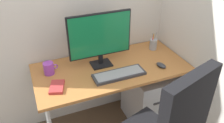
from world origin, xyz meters
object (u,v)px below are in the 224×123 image
object	(u,v)px
pen_holder	(153,44)
coffee_mug	(49,68)
keyboard	(119,74)
mouse	(161,65)
monitor	(100,37)
filing_cabinet	(150,96)
notebook	(57,87)

from	to	relation	value
pen_holder	coffee_mug	xyz separation A→B (m)	(-1.06, -0.05, -0.00)
keyboard	mouse	distance (m)	0.41
monitor	keyboard	xyz separation A→B (m)	(0.08, -0.24, -0.26)
monitor	keyboard	size ratio (longest dim) A/B	1.26
filing_cabinet	monitor	xyz separation A→B (m)	(-0.50, 0.11, 0.73)
pen_holder	notebook	world-z (taller)	pen_holder
keyboard	coffee_mug	bearing A→B (deg)	154.70
keyboard	notebook	world-z (taller)	keyboard
monitor	coffee_mug	world-z (taller)	monitor
filing_cabinet	coffee_mug	distance (m)	1.09
monitor	coffee_mug	size ratio (longest dim) A/B	4.57
filing_cabinet	mouse	world-z (taller)	mouse
filing_cabinet	pen_holder	world-z (taller)	pen_holder
monitor	mouse	size ratio (longest dim) A/B	5.48
keyboard	mouse	world-z (taller)	mouse
monitor	keyboard	distance (m)	0.36
mouse	coffee_mug	world-z (taller)	coffee_mug
filing_cabinet	monitor	bearing A→B (deg)	167.23
coffee_mug	pen_holder	bearing A→B (deg)	2.74
pen_holder	mouse	bearing A→B (deg)	-108.43
keyboard	mouse	xyz separation A→B (m)	(0.41, -0.02, 0.00)
pen_holder	monitor	bearing A→B (deg)	-173.05
monitor	mouse	xyz separation A→B (m)	(0.49, -0.25, -0.26)
keyboard	pen_holder	xyz separation A→B (m)	(0.52, 0.31, 0.04)
monitor	keyboard	world-z (taller)	monitor
filing_cabinet	keyboard	world-z (taller)	keyboard
notebook	coffee_mug	size ratio (longest dim) A/B	1.35
monitor	pen_holder	bearing A→B (deg)	6.95
filing_cabinet	pen_holder	size ratio (longest dim) A/B	3.20
monitor	filing_cabinet	bearing A→B (deg)	-12.77
filing_cabinet	monitor	distance (m)	0.89
mouse	pen_holder	size ratio (longest dim) A/B	0.56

